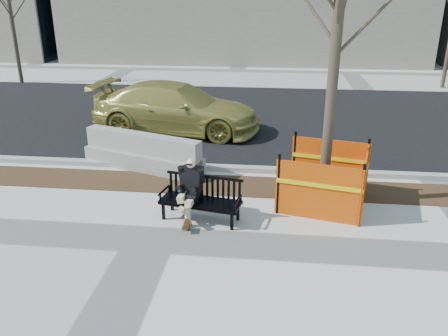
{
  "coord_description": "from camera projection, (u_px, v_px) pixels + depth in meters",
  "views": [
    {
      "loc": [
        2.16,
        -7.15,
        4.31
      ],
      "look_at": [
        1.2,
        1.47,
        0.89
      ],
      "focal_mm": 36.64,
      "sensor_mm": 36.0,
      "label": 1
    }
  ],
  "objects": [
    {
      "name": "ground",
      "position": [
        151.0,
        239.0,
        8.42
      ],
      "size": [
        120.0,
        120.0,
        0.0
      ],
      "primitive_type": "plane",
      "color": "beige",
      "rests_on": "ground"
    },
    {
      "name": "mulch_strip",
      "position": [
        179.0,
        183.0,
        10.82
      ],
      "size": [
        40.0,
        1.2,
        0.02
      ],
      "primitive_type": "cube",
      "color": "#47301C",
      "rests_on": "ground"
    },
    {
      "name": "asphalt_street",
      "position": [
        214.0,
        116.0,
        16.55
      ],
      "size": [
        60.0,
        10.4,
        0.01
      ],
      "primitive_type": "cube",
      "color": "black",
      "rests_on": "ground"
    },
    {
      "name": "curb",
      "position": [
        187.0,
        167.0,
        11.68
      ],
      "size": [
        60.0,
        0.25,
        0.12
      ],
      "primitive_type": "cube",
      "color": "#9E9B93",
      "rests_on": "ground"
    },
    {
      "name": "bench",
      "position": [
        201.0,
        219.0,
        9.14
      ],
      "size": [
        1.72,
        0.89,
        0.87
      ],
      "primitive_type": null,
      "rotation": [
        0.0,
        0.0,
        -0.2
      ],
      "color": "black",
      "rests_on": "ground"
    },
    {
      "name": "seated_man",
      "position": [
        191.0,
        217.0,
        9.24
      ],
      "size": [
        0.68,
        0.96,
        1.22
      ],
      "primitive_type": null,
      "rotation": [
        0.0,
        0.0,
        -0.2
      ],
      "color": "black",
      "rests_on": "ground"
    },
    {
      "name": "tree_fence",
      "position": [
        322.0,
        203.0,
        9.85
      ],
      "size": [
        3.09,
        3.09,
        6.42
      ],
      "primitive_type": null,
      "rotation": [
        0.0,
        0.0,
        -0.23
      ],
      "color": "#FF5709",
      "rests_on": "ground"
    },
    {
      "name": "sedan",
      "position": [
        177.0,
        131.0,
        14.79
      ],
      "size": [
        5.56,
        2.87,
        1.54
      ],
      "primitive_type": "imported",
      "rotation": [
        0.0,
        0.0,
        1.43
      ],
      "color": "#A09740",
      "rests_on": "ground"
    },
    {
      "name": "jersey_barrier_left",
      "position": [
        144.0,
        168.0,
        11.73
      ],
      "size": [
        3.29,
        1.71,
        0.93
      ],
      "primitive_type": null,
      "rotation": [
        0.0,
        0.0,
        -0.34
      ],
      "color": "gray",
      "rests_on": "ground"
    },
    {
      "name": "far_tree_left",
      "position": [
        22.0,
        83.0,
        22.35
      ],
      "size": [
        2.69,
        2.69,
        5.61
      ],
      "primitive_type": null,
      "rotation": [
        0.0,
        0.0,
        0.37
      ],
      "color": "#48382E",
      "rests_on": "ground"
    },
    {
      "name": "far_tree_right",
      "position": [
        442.0,
        87.0,
        21.27
      ],
      "size": [
        2.45,
        2.45,
        5.45
      ],
      "primitive_type": null,
      "rotation": [
        0.0,
        0.0,
        -0.25
      ],
      "color": "#42362A",
      "rests_on": "ground"
    }
  ]
}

